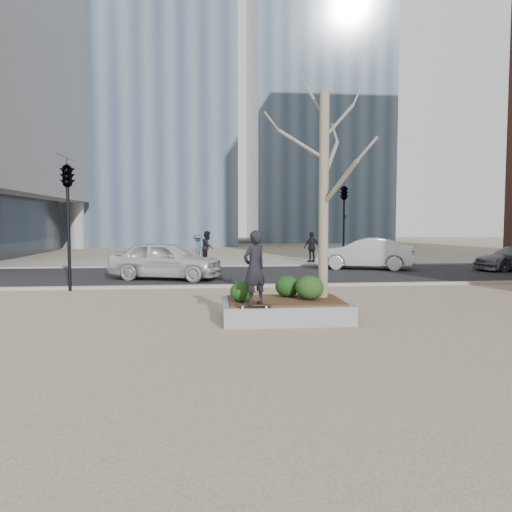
{
  "coord_description": "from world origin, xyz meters",
  "views": [
    {
      "loc": [
        -0.85,
        -11.75,
        2.37
      ],
      "look_at": [
        0.5,
        2.0,
        1.4
      ],
      "focal_mm": 35.0,
      "sensor_mm": 36.0,
      "label": 1
    }
  ],
  "objects": [
    {
      "name": "skateboard",
      "position": [
        0.18,
        -0.88,
        0.49
      ],
      "size": [
        0.79,
        0.27,
        0.08
      ],
      "primitive_type": null,
      "rotation": [
        0.0,
        0.0,
        -0.09
      ],
      "color": "black",
      "rests_on": "planter"
    },
    {
      "name": "car_silver",
      "position": [
        6.83,
        11.98,
        0.79
      ],
      "size": [
        4.92,
        3.02,
        1.53
      ],
      "primitive_type": "imported",
      "rotation": [
        0.0,
        0.0,
        4.39
      ],
      "color": "#AEB2B6",
      "rests_on": "street"
    },
    {
      "name": "skateboarder",
      "position": [
        0.18,
        -0.88,
        1.35
      ],
      "size": [
        0.72,
        0.67,
        1.64
      ],
      "primitive_type": "imported",
      "rotation": [
        0.0,
        0.0,
        3.78
      ],
      "color": "black",
      "rests_on": "skateboard"
    },
    {
      "name": "pedestrian_c",
      "position": [
        5.09,
        16.15,
        0.89
      ],
      "size": [
        1.1,
        0.78,
        1.73
      ],
      "primitive_type": "imported",
      "rotation": [
        0.0,
        0.0,
        3.54
      ],
      "color": "black",
      "rests_on": "far_sidewalk"
    },
    {
      "name": "planter_mulch",
      "position": [
        1.0,
        0.0,
        0.47
      ],
      "size": [
        2.7,
        1.7,
        0.04
      ],
      "primitive_type": "cube",
      "color": "#382314",
      "rests_on": "planter"
    },
    {
      "name": "pedestrian_a",
      "position": [
        -0.82,
        16.87,
        0.91
      ],
      "size": [
        0.89,
        1.02,
        1.78
      ],
      "primitive_type": "imported",
      "rotation": [
        0.0,
        0.0,
        1.28
      ],
      "color": "black",
      "rests_on": "far_sidewalk"
    },
    {
      "name": "police_car",
      "position": [
        -2.52,
        8.59,
        0.8
      ],
      "size": [
        4.91,
        3.18,
        1.55
      ],
      "primitive_type": "imported",
      "rotation": [
        0.0,
        0.0,
        1.25
      ],
      "color": "silver",
      "rests_on": "street"
    },
    {
      "name": "street",
      "position": [
        0.0,
        10.0,
        0.01
      ],
      "size": [
        60.0,
        8.0,
        0.02
      ],
      "primitive_type": "cube",
      "color": "black",
      "rests_on": "ground"
    },
    {
      "name": "shrub_right",
      "position": [
        1.58,
        -0.1,
        0.78
      ],
      "size": [
        0.68,
        0.68,
        0.58
      ],
      "primitive_type": "ellipsoid",
      "color": "black",
      "rests_on": "planter_mulch"
    },
    {
      "name": "far_sidewalk",
      "position": [
        0.0,
        17.0,
        0.01
      ],
      "size": [
        60.0,
        6.0,
        0.02
      ],
      "primitive_type": "cube",
      "color": "gray",
      "rests_on": "ground"
    },
    {
      "name": "building_glass_a",
      "position": [
        -6.0,
        42.0,
        22.5
      ],
      "size": [
        16.0,
        16.0,
        45.0
      ],
      "primitive_type": "cube",
      "color": "slate",
      "rests_on": "ground"
    },
    {
      "name": "ground",
      "position": [
        0.0,
        0.0,
        0.0
      ],
      "size": [
        120.0,
        120.0,
        0.0
      ],
      "primitive_type": "plane",
      "color": "gray",
      "rests_on": "ground"
    },
    {
      "name": "shrub_middle",
      "position": [
        1.13,
        0.41,
        0.75
      ],
      "size": [
        0.62,
        0.62,
        0.52
      ],
      "primitive_type": "ellipsoid",
      "color": "black",
      "rests_on": "planter_mulch"
    },
    {
      "name": "pedestrian_b",
      "position": [
        -1.42,
        17.36,
        0.82
      ],
      "size": [
        0.76,
        1.11,
        1.58
      ],
      "primitive_type": "imported",
      "rotation": [
        0.0,
        0.0,
        4.54
      ],
      "color": "#374C64",
      "rests_on": "far_sidewalk"
    },
    {
      "name": "shrub_left",
      "position": [
        -0.05,
        -0.26,
        0.73
      ],
      "size": [
        0.56,
        0.56,
        0.47
      ],
      "primitive_type": "ellipsoid",
      "color": "black",
      "rests_on": "planter_mulch"
    },
    {
      "name": "building_glass_b",
      "position": [
        12.0,
        48.0,
        27.5
      ],
      "size": [
        15.0,
        15.0,
        55.0
      ],
      "primitive_type": "cube",
      "color": "slate",
      "rests_on": "ground"
    },
    {
      "name": "traffic_light_far",
      "position": [
        6.5,
        14.6,
        2.25
      ],
      "size": [
        0.6,
        2.48,
        4.5
      ],
      "primitive_type": null,
      "color": "black",
      "rests_on": "ground"
    },
    {
      "name": "traffic_light_near",
      "position": [
        -5.5,
        5.6,
        2.25
      ],
      "size": [
        0.6,
        2.48,
        4.5
      ],
      "primitive_type": null,
      "color": "black",
      "rests_on": "ground"
    },
    {
      "name": "sycamore_tree",
      "position": [
        2.0,
        0.3,
        3.79
      ],
      "size": [
        2.8,
        2.8,
        6.6
      ],
      "primitive_type": null,
      "color": "gray",
      "rests_on": "planter_mulch"
    },
    {
      "name": "planter",
      "position": [
        1.0,
        0.0,
        0.23
      ],
      "size": [
        3.0,
        2.0,
        0.45
      ],
      "primitive_type": "cube",
      "color": "gray",
      "rests_on": "ground"
    }
  ]
}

